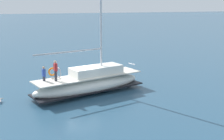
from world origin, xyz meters
The scene contains 2 objects.
ground_plane centered at (0.00, 0.00, 0.00)m, with size 400.00×400.00×0.00m, color #284C66.
main_sailboat centered at (0.03, 0.73, 0.91)m, with size 4.68×9.90×13.19m.
Camera 1 is at (22.45, -5.79, 7.21)m, focal length 47.42 mm.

